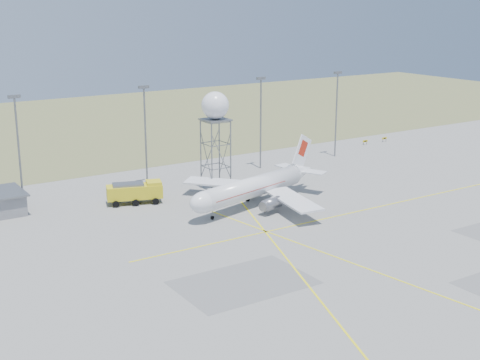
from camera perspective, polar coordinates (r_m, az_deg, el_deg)
ground at (r=92.52m, az=16.14°, el=-8.83°), size 400.00×400.00×0.00m
grass_strip at (r=208.19m, az=-14.16°, el=4.48°), size 400.00×120.00×0.03m
mast_a at (r=126.41m, az=-18.41°, el=3.12°), size 2.20×0.50×20.50m
mast_b at (r=134.65m, az=-8.09°, el=4.43°), size 2.20×0.50×20.50m
mast_c at (r=148.39m, az=1.78°, el=5.55°), size 2.20×0.50×20.50m
mast_d at (r=161.80m, az=8.24°, el=6.19°), size 2.20×0.50×20.50m
taxi_sign_near at (r=178.50m, az=10.63°, el=3.26°), size 1.60×0.17×1.20m
taxi_sign_far at (r=183.32m, az=12.23°, el=3.49°), size 1.60×0.17×1.20m
airliner_main at (r=122.30m, az=1.18°, el=-0.64°), size 32.89×31.28×11.32m
radar_tower at (r=131.72m, az=-2.11°, el=3.85°), size 5.40×5.40×19.56m
fire_truck at (r=125.59m, az=-8.85°, el=-1.11°), size 10.74×6.56×4.07m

